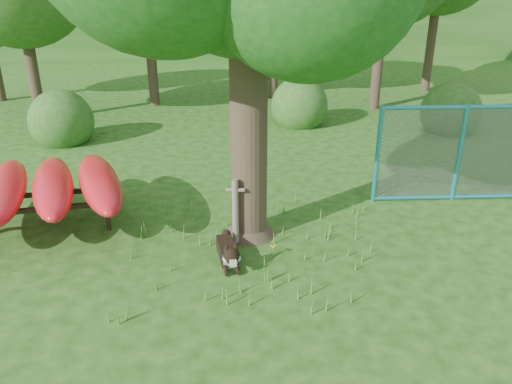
{
  "coord_description": "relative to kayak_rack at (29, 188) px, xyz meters",
  "views": [
    {
      "loc": [
        -0.21,
        -6.56,
        4.34
      ],
      "look_at": [
        0.2,
        1.2,
        1.0
      ],
      "focal_mm": 35.0,
      "sensor_mm": 36.0,
      "label": 1
    }
  ],
  "objects": [
    {
      "name": "wooded_hillside",
      "position": [
        3.9,
        25.98,
        2.18
      ],
      "size": [
        80.0,
        12.0,
        6.0
      ],
      "primitive_type": "cube",
      "color": "#24541B",
      "rests_on": "ground"
    },
    {
      "name": "fence_section",
      "position": [
        8.37,
        0.88,
        0.21
      ],
      "size": [
        3.5,
        0.12,
        3.41
      ],
      "rotation": [
        0.0,
        0.0,
        -0.01
      ],
      "color": "teal",
      "rests_on": "ground"
    },
    {
      "name": "wooden_post",
      "position": [
        3.74,
        -0.79,
        -0.17
      ],
      "size": [
        0.33,
        0.12,
        1.22
      ],
      "rotation": [
        0.0,
        0.0,
        -0.09
      ],
      "color": "#635A4A",
      "rests_on": "ground"
    },
    {
      "name": "shrub_mid",
      "position": [
        5.9,
        6.98,
        -0.82
      ],
      "size": [
        1.8,
        1.8,
        1.8
      ],
      "primitive_type": "sphere",
      "color": "#24541B",
      "rests_on": "ground"
    },
    {
      "name": "kayak_rack",
      "position": [
        0.0,
        0.0,
        0.0
      ],
      "size": [
        4.0,
        3.57,
        1.07
      ],
      "rotation": [
        0.0,
        0.0,
        0.17
      ],
      "color": "black",
      "rests_on": "ground"
    },
    {
      "name": "wildflower_clump",
      "position": [
        4.36,
        -1.27,
        -0.64
      ],
      "size": [
        0.1,
        0.1,
        0.22
      ],
      "rotation": [
        0.0,
        0.0,
        -0.28
      ],
      "color": "#48882C",
      "rests_on": "ground"
    },
    {
      "name": "ground",
      "position": [
        3.9,
        -2.02,
        -0.82
      ],
      "size": [
        80.0,
        80.0,
        0.0
      ],
      "primitive_type": "plane",
      "color": "#19460E",
      "rests_on": "ground"
    },
    {
      "name": "husky_dog",
      "position": [
        3.62,
        -1.43,
        -0.63
      ],
      "size": [
        0.41,
        1.17,
        0.52
      ],
      "rotation": [
        0.0,
        0.0,
        0.15
      ],
      "color": "black",
      "rests_on": "ground"
    },
    {
      "name": "shrub_right",
      "position": [
        10.4,
        5.98,
        -0.82
      ],
      "size": [
        1.8,
        1.8,
        1.8
      ],
      "primitive_type": "sphere",
      "color": "#24541B",
      "rests_on": "ground"
    },
    {
      "name": "shrub_left",
      "position": [
        -1.1,
        5.48,
        -0.82
      ],
      "size": [
        1.8,
        1.8,
        1.8
      ],
      "primitive_type": "sphere",
      "color": "#24541B",
      "rests_on": "ground"
    }
  ]
}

